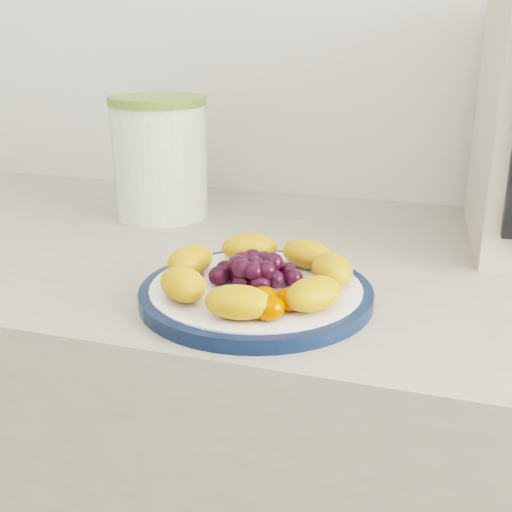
% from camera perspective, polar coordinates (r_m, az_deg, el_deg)
% --- Properties ---
extents(plate_rim, '(0.25, 0.25, 0.01)m').
position_cam_1_polar(plate_rim, '(0.68, 0.00, -3.39)').
color(plate_rim, '#0C1C3C').
rests_on(plate_rim, counter).
extents(plate_face, '(0.22, 0.22, 0.02)m').
position_cam_1_polar(plate_face, '(0.68, 0.00, -3.32)').
color(plate_face, white).
rests_on(plate_face, counter).
extents(canister, '(0.18, 0.18, 0.17)m').
position_cam_1_polar(canister, '(0.98, -8.50, 8.30)').
color(canister, '#436A13').
rests_on(canister, counter).
extents(canister_lid, '(0.19, 0.19, 0.01)m').
position_cam_1_polar(canister_lid, '(0.97, -8.77, 13.51)').
color(canister_lid, olive).
rests_on(canister_lid, canister).
extents(fruit_plate, '(0.21, 0.21, 0.03)m').
position_cam_1_polar(fruit_plate, '(0.67, 0.29, -1.50)').
color(fruit_plate, orange).
rests_on(fruit_plate, plate_face).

